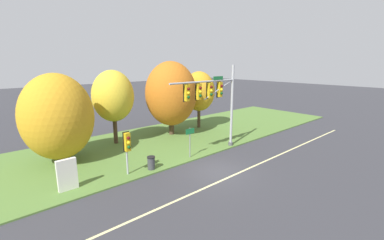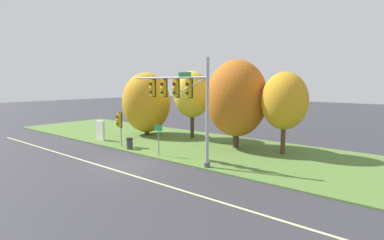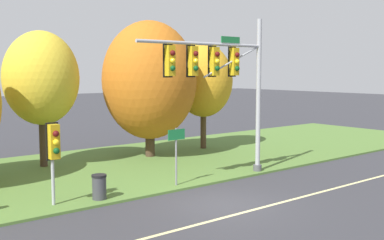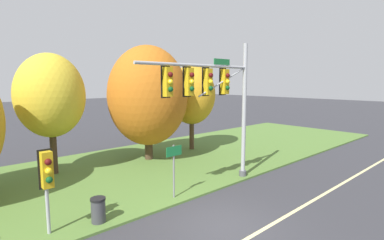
{
  "view_description": "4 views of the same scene",
  "coord_description": "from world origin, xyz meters",
  "px_view_note": "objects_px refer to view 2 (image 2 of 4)",
  "views": [
    {
      "loc": [
        -12.49,
        -11.35,
        7.45
      ],
      "look_at": [
        0.98,
        3.82,
        2.87
      ],
      "focal_mm": 24.0,
      "sensor_mm": 36.0,
      "label": 1
    },
    {
      "loc": [
        16.38,
        -12.56,
        5.63
      ],
      "look_at": [
        2.61,
        4.09,
        2.95
      ],
      "focal_mm": 28.0,
      "sensor_mm": 36.0,
      "label": 2
    },
    {
      "loc": [
        -11.83,
        -12.58,
        4.89
      ],
      "look_at": [
        1.53,
        3.79,
        2.69
      ],
      "focal_mm": 45.0,
      "sensor_mm": 36.0,
      "label": 3
    },
    {
      "loc": [
        -8.01,
        -6.93,
        5.31
      ],
      "look_at": [
        1.92,
        3.86,
        3.38
      ],
      "focal_mm": 28.0,
      "sensor_mm": 36.0,
      "label": 4
    }
  ],
  "objects_px": {
    "pedestrian_signal_near_kerb": "(119,122)",
    "info_kiosk": "(101,130)",
    "tree_nearest_road": "(146,103)",
    "trash_bin": "(130,143)",
    "route_sign_post": "(158,135)",
    "tree_behind_signpost": "(237,98)",
    "tree_left_of_mast": "(192,95)",
    "tree_mid_verge": "(284,101)",
    "traffic_signal_mast": "(181,96)"
  },
  "relations": [
    {
      "from": "info_kiosk",
      "to": "pedestrian_signal_near_kerb",
      "type": "bearing_deg",
      "value": -7.86
    },
    {
      "from": "route_sign_post",
      "to": "tree_mid_verge",
      "type": "relative_size",
      "value": 0.38
    },
    {
      "from": "tree_mid_verge",
      "to": "info_kiosk",
      "type": "bearing_deg",
      "value": -160.03
    },
    {
      "from": "route_sign_post",
      "to": "pedestrian_signal_near_kerb",
      "type": "bearing_deg",
      "value": 177.02
    },
    {
      "from": "tree_nearest_road",
      "to": "trash_bin",
      "type": "distance_m",
      "value": 7.74
    },
    {
      "from": "route_sign_post",
      "to": "tree_nearest_road",
      "type": "height_order",
      "value": "tree_nearest_road"
    },
    {
      "from": "route_sign_post",
      "to": "info_kiosk",
      "type": "height_order",
      "value": "route_sign_post"
    },
    {
      "from": "route_sign_post",
      "to": "tree_behind_signpost",
      "type": "distance_m",
      "value": 7.48
    },
    {
      "from": "traffic_signal_mast",
      "to": "pedestrian_signal_near_kerb",
      "type": "distance_m",
      "value": 8.06
    },
    {
      "from": "tree_behind_signpost",
      "to": "info_kiosk",
      "type": "relative_size",
      "value": 3.94
    },
    {
      "from": "pedestrian_signal_near_kerb",
      "to": "tree_mid_verge",
      "type": "xyz_separation_m",
      "value": [
        12.29,
        6.3,
        2.01
      ]
    },
    {
      "from": "tree_nearest_road",
      "to": "trash_bin",
      "type": "bearing_deg",
      "value": -53.56
    },
    {
      "from": "route_sign_post",
      "to": "tree_left_of_mast",
      "type": "distance_m",
      "value": 8.31
    },
    {
      "from": "pedestrian_signal_near_kerb",
      "to": "tree_left_of_mast",
      "type": "relative_size",
      "value": 0.44
    },
    {
      "from": "trash_bin",
      "to": "tree_mid_verge",
      "type": "bearing_deg",
      "value": 31.38
    },
    {
      "from": "traffic_signal_mast",
      "to": "tree_behind_signpost",
      "type": "relative_size",
      "value": 0.95
    },
    {
      "from": "info_kiosk",
      "to": "tree_nearest_road",
      "type": "bearing_deg",
      "value": 78.27
    },
    {
      "from": "pedestrian_signal_near_kerb",
      "to": "trash_bin",
      "type": "height_order",
      "value": "pedestrian_signal_near_kerb"
    },
    {
      "from": "trash_bin",
      "to": "tree_nearest_road",
      "type": "bearing_deg",
      "value": 126.44
    },
    {
      "from": "pedestrian_signal_near_kerb",
      "to": "tree_behind_signpost",
      "type": "distance_m",
      "value": 10.39
    },
    {
      "from": "tree_nearest_road",
      "to": "route_sign_post",
      "type": "bearing_deg",
      "value": -36.7
    },
    {
      "from": "pedestrian_signal_near_kerb",
      "to": "info_kiosk",
      "type": "height_order",
      "value": "pedestrian_signal_near_kerb"
    },
    {
      "from": "traffic_signal_mast",
      "to": "tree_left_of_mast",
      "type": "bearing_deg",
      "value": 124.69
    },
    {
      "from": "tree_behind_signpost",
      "to": "info_kiosk",
      "type": "height_order",
      "value": "tree_behind_signpost"
    },
    {
      "from": "tree_behind_signpost",
      "to": "trash_bin",
      "type": "distance_m",
      "value": 9.81
    },
    {
      "from": "pedestrian_signal_near_kerb",
      "to": "tree_nearest_road",
      "type": "bearing_deg",
      "value": 115.25
    },
    {
      "from": "traffic_signal_mast",
      "to": "info_kiosk",
      "type": "height_order",
      "value": "traffic_signal_mast"
    },
    {
      "from": "traffic_signal_mast",
      "to": "info_kiosk",
      "type": "bearing_deg",
      "value": 175.22
    },
    {
      "from": "tree_left_of_mast",
      "to": "traffic_signal_mast",
      "type": "bearing_deg",
      "value": -55.31
    },
    {
      "from": "tree_nearest_road",
      "to": "trash_bin",
      "type": "relative_size",
      "value": 7.13
    },
    {
      "from": "tree_behind_signpost",
      "to": "trash_bin",
      "type": "xyz_separation_m",
      "value": [
        -6.55,
        -6.26,
        -3.75
      ]
    },
    {
      "from": "tree_nearest_road",
      "to": "tree_mid_verge",
      "type": "xyz_separation_m",
      "value": [
        14.9,
        0.76,
        0.7
      ]
    },
    {
      "from": "route_sign_post",
      "to": "tree_mid_verge",
      "type": "height_order",
      "value": "tree_mid_verge"
    },
    {
      "from": "tree_left_of_mast",
      "to": "info_kiosk",
      "type": "bearing_deg",
      "value": -132.95
    },
    {
      "from": "pedestrian_signal_near_kerb",
      "to": "tree_behind_signpost",
      "type": "relative_size",
      "value": 0.4
    },
    {
      "from": "pedestrian_signal_near_kerb",
      "to": "tree_mid_verge",
      "type": "distance_m",
      "value": 13.95
    },
    {
      "from": "traffic_signal_mast",
      "to": "pedestrian_signal_near_kerb",
      "type": "xyz_separation_m",
      "value": [
        -7.65,
        0.44,
        -2.49
      ]
    },
    {
      "from": "route_sign_post",
      "to": "tree_left_of_mast",
      "type": "xyz_separation_m",
      "value": [
        -2.73,
        7.34,
        2.79
      ]
    },
    {
      "from": "pedestrian_signal_near_kerb",
      "to": "trash_bin",
      "type": "relative_size",
      "value": 3.19
    },
    {
      "from": "pedestrian_signal_near_kerb",
      "to": "trash_bin",
      "type": "xyz_separation_m",
      "value": [
        1.63,
        -0.2,
        -1.66
      ]
    },
    {
      "from": "traffic_signal_mast",
      "to": "trash_bin",
      "type": "relative_size",
      "value": 7.68
    },
    {
      "from": "pedestrian_signal_near_kerb",
      "to": "tree_mid_verge",
      "type": "relative_size",
      "value": 0.46
    },
    {
      "from": "pedestrian_signal_near_kerb",
      "to": "route_sign_post",
      "type": "xyz_separation_m",
      "value": [
        5.18,
        -0.27,
        -0.54
      ]
    },
    {
      "from": "tree_left_of_mast",
      "to": "tree_behind_signpost",
      "type": "height_order",
      "value": "tree_behind_signpost"
    },
    {
      "from": "traffic_signal_mast",
      "to": "tree_left_of_mast",
      "type": "xyz_separation_m",
      "value": [
        -5.2,
        7.51,
        -0.24
      ]
    },
    {
      "from": "tree_left_of_mast",
      "to": "info_kiosk",
      "type": "distance_m",
      "value": 9.61
    },
    {
      "from": "traffic_signal_mast",
      "to": "tree_nearest_road",
      "type": "relative_size",
      "value": 1.08
    },
    {
      "from": "pedestrian_signal_near_kerb",
      "to": "info_kiosk",
      "type": "distance_m",
      "value": 3.88
    },
    {
      "from": "traffic_signal_mast",
      "to": "info_kiosk",
      "type": "xyz_separation_m",
      "value": [
        -11.31,
        0.95,
        -3.67
      ]
    },
    {
      "from": "traffic_signal_mast",
      "to": "tree_behind_signpost",
      "type": "xyz_separation_m",
      "value": [
        0.52,
        6.5,
        -0.39
      ]
    }
  ]
}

